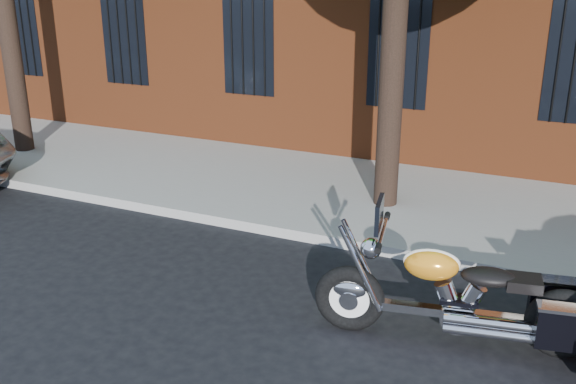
% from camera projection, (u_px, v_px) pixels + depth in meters
% --- Properties ---
extents(ground, '(120.00, 120.00, 0.00)m').
position_uv_depth(ground, '(276.00, 285.00, 7.75)').
color(ground, black).
rests_on(ground, ground).
extents(curb, '(40.00, 0.16, 0.15)m').
position_uv_depth(curb, '(319.00, 237.00, 8.91)').
color(curb, gray).
rests_on(curb, ground).
extents(sidewalk, '(40.00, 3.60, 0.15)m').
position_uv_depth(sidewalk, '(362.00, 196.00, 10.52)').
color(sidewalk, gray).
rests_on(sidewalk, ground).
extents(motorcycle, '(2.97, 1.15, 1.48)m').
position_uv_depth(motorcycle, '(469.00, 301.00, 6.34)').
color(motorcycle, black).
rests_on(motorcycle, ground).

